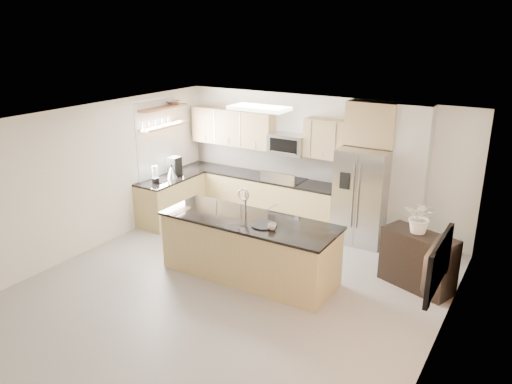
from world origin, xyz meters
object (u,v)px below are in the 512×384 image
Objects in this scene: range at (284,201)px; island at (249,248)px; cup at (272,227)px; blender at (155,176)px; refrigerator at (363,196)px; coffee_maker at (175,167)px; platter at (264,225)px; microwave at (288,144)px; television at (429,262)px; flower_vase at (422,209)px; kettle at (171,172)px; bowl at (173,102)px; credenza at (418,260)px.

island is (0.61, -2.31, 0.02)m from range.
blender is (-3.20, 1.00, 0.03)m from cup.
range is 3.28× the size of blender.
coffee_maker is at bearing -167.47° from refrigerator.
microwave is at bearing 110.39° from platter.
television is at bearing -58.96° from refrigerator.
range is at bearing 178.40° from refrigerator.
flower_vase is (5.08, -0.36, 0.18)m from coffee_maker.
bowl reaches higher than kettle.
microwave is 3.30m from flower_vase.
flower_vase is 1.95m from television.
coffee_maker is 0.36× the size of television.
cup is at bearing 75.26° from television.
coffee_maker reaches higher than blender.
credenza is at bearing 14.96° from television.
range is 2.65m from platter.
blender is 0.32× the size of television.
cup is 0.11× the size of television.
microwave is 0.43× the size of refrigerator.
credenza is at bearing -4.29° from coffee_maker.
blender reaches higher than credenza.
microwave is 1.98× the size of coffee_maker.
coffee_maker is 0.97× the size of bowl.
blender is 5.82m from television.
bowl is (-3.20, 1.79, 1.39)m from platter.
microwave is 6.20× the size of cup.
refrigerator is at bearing 73.27° from platter.
range reaches higher than cup.
blender is (-2.08, -1.49, 0.60)m from range.
coffee_maker is (-2.09, -0.88, 0.63)m from range.
bowl is (-3.91, -0.59, 1.50)m from refrigerator.
television is at bearing -23.35° from bowl.
coffee_maker reaches higher than kettle.
refrigerator reaches higher than range.
range is 1.06× the size of television.
microwave reaches higher than kettle.
bowl is 5.38m from flower_vase.
range is at bearing 15.73° from bowl.
blender is 1.58m from bowl.
coffee_maker reaches higher than range.
refrigerator is at bearing 15.47° from kettle.
bowl is at bearing -161.38° from microwave.
microwave is at bearing 103.96° from island.
flower_vase reaches higher than credenza.
credenza is 2.81× the size of bowl.
credenza is at bearing 2.59° from blender.
blender is at bearing 162.94° from platter.
kettle is 1.43m from bowl.
television is at bearing -41.64° from range.
microwave reaches higher than television.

